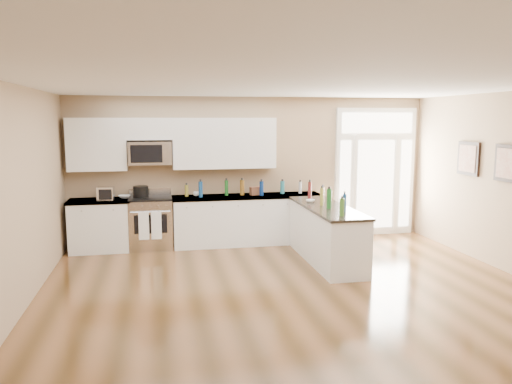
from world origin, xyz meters
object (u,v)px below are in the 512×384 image
at_px(toaster_oven, 106,194).
at_px(stockpot, 141,191).
at_px(peninsula_cabinet, 326,236).
at_px(kitchen_range, 151,223).

bearing_deg(toaster_oven, stockpot, 23.56).
relative_size(peninsula_cabinet, kitchen_range, 2.15).
bearing_deg(kitchen_range, stockpot, 147.97).
bearing_deg(kitchen_range, toaster_oven, -172.89).
distance_m(peninsula_cabinet, toaster_oven, 3.96).
height_order(peninsula_cabinet, stockpot, stockpot).
bearing_deg(toaster_oven, peninsula_cabinet, -15.16).
xyz_separation_m(stockpot, toaster_oven, (-0.60, -0.20, 0.00)).
xyz_separation_m(kitchen_range, toaster_oven, (-0.77, -0.10, 0.58)).
bearing_deg(stockpot, toaster_oven, -161.54).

